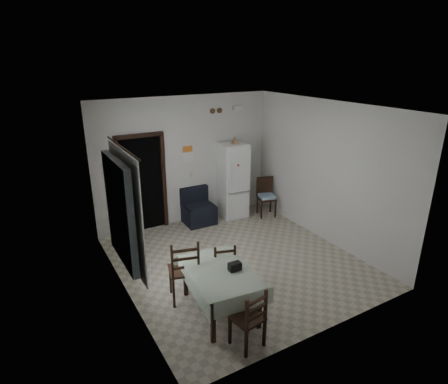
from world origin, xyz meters
TOP-DOWN VIEW (x-y plane):
  - ground at (0.00, 0.00)m, footprint 4.50×4.50m
  - ceiling at (0.00, 0.00)m, footprint 4.20×4.50m
  - wall_back at (0.00, 2.25)m, footprint 4.20×0.02m
  - wall_front at (0.00, -2.25)m, footprint 4.20×0.02m
  - wall_left at (-2.10, 0.00)m, footprint 0.02×4.50m
  - wall_right at (2.10, 0.00)m, footprint 0.02×4.50m
  - doorway at (-1.05, 2.45)m, footprint 1.06×0.52m
  - window_recess at (-2.15, -0.20)m, footprint 0.10×1.20m
  - curtain at (-2.04, -0.20)m, footprint 0.02×1.45m
  - curtain_rod at (-2.03, -0.20)m, footprint 0.02×1.60m
  - calendar at (0.05, 2.24)m, footprint 0.28×0.02m
  - calendar_image at (0.05, 2.23)m, footprint 0.24×0.01m
  - light_switch at (0.15, 2.24)m, footprint 0.08×0.02m
  - vent_left at (0.70, 2.23)m, footprint 0.12×0.03m
  - vent_right at (0.88, 2.23)m, footprint 0.12×0.03m
  - emergency_light at (1.35, 2.21)m, footprint 0.25×0.07m
  - fridge at (1.06, 1.93)m, footprint 0.64×0.64m
  - tan_cone at (1.09, 1.89)m, footprint 0.22×0.22m
  - navy_seat at (0.15, 1.93)m, footprint 0.69×0.67m
  - corner_chair at (1.77, 1.52)m, footprint 0.50×0.50m
  - dining_table at (-1.00, -1.11)m, footprint 1.03×1.45m
  - black_bag at (-0.80, -1.21)m, footprint 0.19×0.12m
  - dining_chair_far_left at (-1.34, -0.56)m, footprint 0.57×0.57m
  - dining_chair_far_right at (-0.67, -0.62)m, footprint 0.46×0.46m
  - dining_chair_near_head at (-1.04, -1.93)m, footprint 0.44×0.44m

SIDE VIEW (x-z plane):
  - ground at x=0.00m, z-range 0.00..0.00m
  - dining_table at x=-1.00m, z-range 0.00..0.71m
  - navy_seat at x=0.15m, z-range 0.00..0.82m
  - dining_chair_far_right at x=-0.67m, z-range 0.00..0.87m
  - dining_chair_near_head at x=-1.04m, z-range 0.00..0.89m
  - corner_chair at x=1.77m, z-range 0.00..0.94m
  - dining_chair_far_left at x=-1.34m, z-range 0.00..1.08m
  - black_bag at x=-0.80m, z-range 0.71..0.83m
  - fridge at x=1.06m, z-range 0.00..1.80m
  - doorway at x=-1.05m, z-range -0.05..2.17m
  - light_switch at x=0.15m, z-range 1.04..1.16m
  - wall_back at x=0.00m, z-range 0.00..2.90m
  - wall_front at x=0.00m, z-range 0.00..2.90m
  - wall_left at x=-2.10m, z-range 0.00..2.90m
  - wall_right at x=2.10m, z-range 0.00..2.90m
  - window_recess at x=-2.15m, z-range 0.75..2.35m
  - curtain at x=-2.04m, z-range 0.62..2.48m
  - calendar at x=0.05m, z-range 1.42..1.82m
  - calendar_image at x=0.05m, z-range 1.65..1.79m
  - tan_cone at x=1.09m, z-range 1.80..1.96m
  - curtain_rod at x=-2.03m, z-range 2.49..2.51m
  - vent_left at x=0.70m, z-range 2.46..2.58m
  - vent_right at x=0.88m, z-range 2.46..2.58m
  - emergency_light at x=1.35m, z-range 2.50..2.59m
  - ceiling at x=0.00m, z-range 2.89..2.91m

